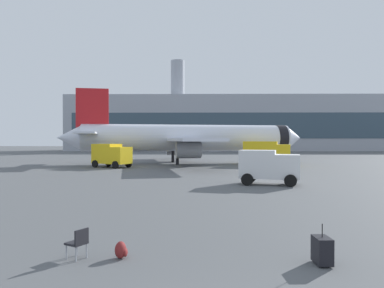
# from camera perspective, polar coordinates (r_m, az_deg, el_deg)

# --- Properties ---
(airplane_at_gate) EXTENTS (35.61, 32.32, 10.50)m
(airplane_at_gate) POSITION_cam_1_polar(r_m,az_deg,el_deg) (52.48, -0.78, 0.93)
(airplane_at_gate) COLOR silver
(airplane_at_gate) RESTS_ON ground
(service_truck) EXTENTS (5.25, 4.34, 2.90)m
(service_truck) POSITION_cam_1_polar(r_m,az_deg,el_deg) (45.71, -12.55, -1.60)
(service_truck) COLOR yellow
(service_truck) RESTS_ON ground
(fuel_truck) EXTENTS (6.41, 3.91, 3.20)m
(fuel_truck) POSITION_cam_1_polar(r_m,az_deg,el_deg) (48.58, 11.57, -1.28)
(fuel_truck) COLOR yellow
(fuel_truck) RESTS_ON ground
(cargo_van) EXTENTS (4.77, 3.26, 2.60)m
(cargo_van) POSITION_cam_1_polar(r_m,az_deg,el_deg) (27.96, 11.93, -3.31)
(cargo_van) COLOR white
(cargo_van) RESTS_ON ground
(safety_cone_near) EXTENTS (0.44, 0.44, 0.59)m
(safety_cone_near) POSITION_cam_1_polar(r_m,az_deg,el_deg) (32.49, 15.28, -4.83)
(safety_cone_near) COLOR #F2590C
(safety_cone_near) RESTS_ON ground
(safety_cone_mid) EXTENTS (0.44, 0.44, 0.74)m
(safety_cone_mid) POSITION_cam_1_polar(r_m,az_deg,el_deg) (51.38, 7.71, -2.74)
(safety_cone_mid) COLOR #F2590C
(safety_cone_mid) RESTS_ON ground
(rolling_suitcase) EXTENTS (0.43, 0.66, 1.10)m
(rolling_suitcase) POSITION_cam_1_polar(r_m,az_deg,el_deg) (10.75, 19.76, -15.41)
(rolling_suitcase) COLOR black
(rolling_suitcase) RESTS_ON ground
(traveller_backpack) EXTENTS (0.36, 0.40, 0.48)m
(traveller_backpack) POSITION_cam_1_polar(r_m,az_deg,el_deg) (10.89, -11.07, -16.05)
(traveller_backpack) COLOR maroon
(traveller_backpack) RESTS_ON ground
(gate_chair) EXTENTS (0.65, 0.65, 0.86)m
(gate_chair) POSITION_cam_1_polar(r_m,az_deg,el_deg) (11.04, -17.42, -14.40)
(gate_chair) COLOR black
(gate_chair) RESTS_ON ground
(terminal_building) EXTENTS (109.15, 18.08, 29.31)m
(terminal_building) POSITION_cam_1_polar(r_m,az_deg,el_deg) (119.24, 7.42, 3.19)
(terminal_building) COLOR #9EA3AD
(terminal_building) RESTS_ON ground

